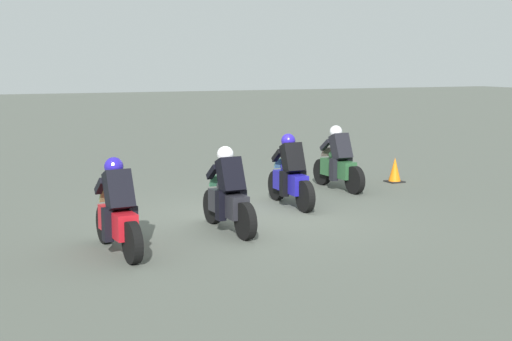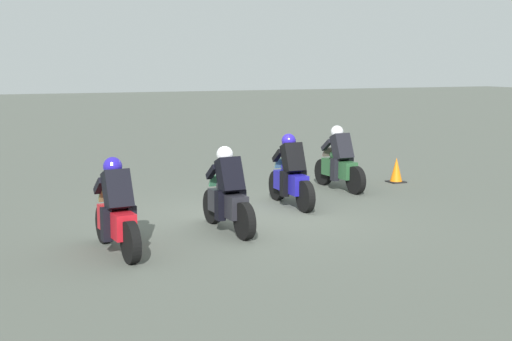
{
  "view_description": "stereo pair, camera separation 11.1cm",
  "coord_description": "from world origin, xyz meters",
  "px_view_note": "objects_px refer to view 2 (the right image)",
  "views": [
    {
      "loc": [
        -12.33,
        5.66,
        2.96
      ],
      "look_at": [
        0.08,
        -0.05,
        0.9
      ],
      "focal_mm": 50.04,
      "sensor_mm": 36.0,
      "label": 1
    },
    {
      "loc": [
        -12.38,
        5.56,
        2.96
      ],
      "look_at": [
        0.08,
        -0.05,
        0.9
      ],
      "focal_mm": 50.04,
      "sensor_mm": 36.0,
      "label": 2
    }
  ],
  "objects_px": {
    "rider_lane_d": "(116,214)",
    "traffic_cone": "(396,171)",
    "rider_lane_b": "(291,176)",
    "rider_lane_a": "(339,163)",
    "rider_lane_c": "(228,197)"
  },
  "relations": [
    {
      "from": "rider_lane_b",
      "to": "rider_lane_d",
      "type": "bearing_deg",
      "value": 119.83
    },
    {
      "from": "rider_lane_a",
      "to": "rider_lane_b",
      "type": "xyz_separation_m",
      "value": [
        -1.3,
        1.94,
        0.0
      ]
    },
    {
      "from": "rider_lane_d",
      "to": "traffic_cone",
      "type": "xyz_separation_m",
      "value": [
        3.77,
        -7.96,
        -0.33
      ]
    },
    {
      "from": "rider_lane_c",
      "to": "rider_lane_d",
      "type": "bearing_deg",
      "value": 104.75
    },
    {
      "from": "rider_lane_c",
      "to": "traffic_cone",
      "type": "bearing_deg",
      "value": -63.45
    },
    {
      "from": "rider_lane_d",
      "to": "traffic_cone",
      "type": "height_order",
      "value": "rider_lane_d"
    },
    {
      "from": "rider_lane_d",
      "to": "traffic_cone",
      "type": "bearing_deg",
      "value": -68.08
    },
    {
      "from": "rider_lane_a",
      "to": "rider_lane_c",
      "type": "height_order",
      "value": "same"
    },
    {
      "from": "rider_lane_b",
      "to": "rider_lane_c",
      "type": "distance_m",
      "value": 2.58
    },
    {
      "from": "rider_lane_b",
      "to": "traffic_cone",
      "type": "bearing_deg",
      "value": -65.13
    },
    {
      "from": "traffic_cone",
      "to": "rider_lane_c",
      "type": "bearing_deg",
      "value": 118.33
    },
    {
      "from": "rider_lane_a",
      "to": "rider_lane_c",
      "type": "xyz_separation_m",
      "value": [
        -2.86,
        3.99,
        0.0
      ]
    },
    {
      "from": "rider_lane_a",
      "to": "traffic_cone",
      "type": "bearing_deg",
      "value": -83.1
    },
    {
      "from": "rider_lane_c",
      "to": "traffic_cone",
      "type": "relative_size",
      "value": 3.27
    },
    {
      "from": "rider_lane_b",
      "to": "rider_lane_c",
      "type": "relative_size",
      "value": 1.0
    }
  ]
}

